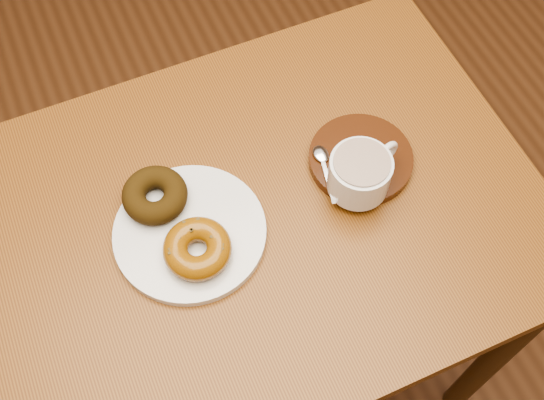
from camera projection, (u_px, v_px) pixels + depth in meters
name	position (u px, v px, depth m)	size (l,w,h in m)	color
ground	(181.00, 310.00, 1.86)	(6.00, 6.00, 0.00)	brown
cafe_table	(261.00, 247.00, 1.18)	(0.89, 0.67, 0.83)	brown
donut_plate	(190.00, 233.00, 1.04)	(0.23, 0.23, 0.01)	silver
donut_cinnamon	(155.00, 195.00, 1.04)	(0.10, 0.10, 0.04)	#35230A
donut_caramel	(197.00, 249.00, 1.00)	(0.12, 0.12, 0.04)	#86510E
saucer	(361.00, 159.00, 1.10)	(0.17, 0.17, 0.02)	#341607
coffee_cup	(360.00, 173.00, 1.04)	(0.13, 0.10, 0.07)	silver
teaspoon	(322.00, 159.00, 1.09)	(0.04, 0.11, 0.01)	silver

